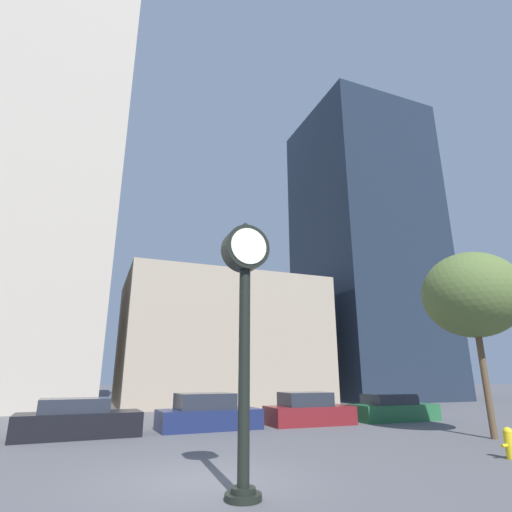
{
  "coord_description": "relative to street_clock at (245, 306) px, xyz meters",
  "views": [
    {
      "loc": [
        -2.51,
        -9.4,
        2.19
      ],
      "look_at": [
        5.53,
        10.8,
        8.72
      ],
      "focal_mm": 28.0,
      "sensor_mm": 36.0,
      "label": 1
    }
  ],
  "objects": [
    {
      "name": "bare_tree",
      "position": [
        10.92,
        3.57,
        1.69
      ],
      "size": [
        3.74,
        3.74,
        6.96
      ],
      "color": "brown",
      "rests_on": "ground_plane"
    },
    {
      "name": "car_black",
      "position": [
        -3.1,
        9.49,
        -2.99
      ],
      "size": [
        4.47,
        2.02,
        1.37
      ],
      "rotation": [
        0.0,
        0.0,
        0.05
      ],
      "color": "black",
      "rests_on": "ground_plane"
    },
    {
      "name": "ground_plane",
      "position": [
        -0.33,
        1.64,
        -3.58
      ],
      "size": [
        200.0,
        200.0,
        0.0
      ],
      "primitive_type": "plane",
      "color": "#515156"
    },
    {
      "name": "building_storefront_row",
      "position": [
        7.0,
        25.64,
        1.41
      ],
      "size": [
        15.86,
        12.0,
        9.97
      ],
      "color": "gray",
      "rests_on": "ground_plane"
    },
    {
      "name": "car_maroon",
      "position": [
        6.79,
        9.81,
        -2.97
      ],
      "size": [
        4.03,
        1.91,
        1.44
      ],
      "rotation": [
        0.0,
        0.0,
        -0.02
      ],
      "color": "maroon",
      "rests_on": "ground_plane"
    },
    {
      "name": "car_green",
      "position": [
        11.65,
        9.8,
        -3.03
      ],
      "size": [
        4.43,
        1.82,
        1.29
      ],
      "rotation": [
        0.0,
        0.0,
        0.0
      ],
      "color": "#236038",
      "rests_on": "ground_plane"
    },
    {
      "name": "building_tall_tower",
      "position": [
        -9.8,
        25.64,
        13.11
      ],
      "size": [
        15.11,
        12.0,
        33.38
      ],
      "color": "#ADA393",
      "rests_on": "ground_plane"
    },
    {
      "name": "car_navy",
      "position": [
        1.98,
        9.9,
        -2.97
      ],
      "size": [
        4.37,
        2.06,
        1.46
      ],
      "rotation": [
        0.0,
        0.0,
        0.04
      ],
      "color": "#19234C",
      "rests_on": "ground_plane"
    },
    {
      "name": "street_clock",
      "position": [
        0.0,
        0.0,
        0.0
      ],
      "size": [
        0.97,
        0.69,
        5.44
      ],
      "color": "black",
      "rests_on": "ground_plane"
    },
    {
      "name": "building_glass_modern",
      "position": [
        23.0,
        25.64,
        11.67
      ],
      "size": [
        11.97,
        12.0,
        30.49
      ],
      "color": "#1E2838",
      "rests_on": "ground_plane"
    },
    {
      "name": "fire_hydrant_near",
      "position": [
        8.1,
        0.79,
        -3.16
      ],
      "size": [
        0.62,
        0.27,
        0.82
      ],
      "color": "yellow",
      "rests_on": "ground_plane"
    }
  ]
}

